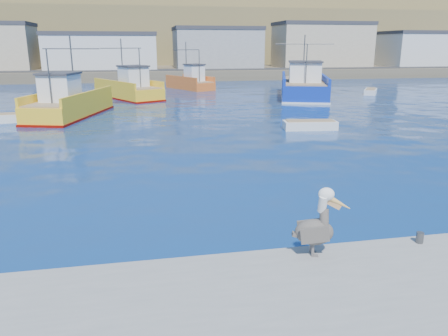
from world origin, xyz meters
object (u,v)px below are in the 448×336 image
object	(u,v)px
trawler_yellow_a	(69,104)
skiff_left	(24,118)
skiff_far	(371,92)
boat_orange	(191,81)
skiff_mid	(310,126)
pelican	(316,226)
trawler_yellow_b	(129,89)
trawler_blue	(303,86)

from	to	relation	value
trawler_yellow_a	skiff_left	xyz separation A→B (m)	(-3.10, -1.72, -0.74)
skiff_far	skiff_left	bearing A→B (deg)	-160.74
boat_orange	skiff_left	bearing A→B (deg)	-124.47
skiff_mid	pelican	bearing A→B (deg)	-111.45
skiff_mid	skiff_far	bearing A→B (deg)	51.89
trawler_yellow_b	skiff_left	world-z (taller)	trawler_yellow_b
trawler_yellow_a	skiff_left	distance (m)	3.62
trawler_blue	skiff_mid	size ratio (longest dim) A/B	3.81
trawler_yellow_a	skiff_left	world-z (taller)	trawler_yellow_a
trawler_yellow_a	trawler_yellow_b	size ratio (longest dim) A/B	1.05
trawler_blue	skiff_far	bearing A→B (deg)	7.56
pelican	boat_orange	bearing A→B (deg)	86.89
trawler_yellow_a	skiff_mid	world-z (taller)	trawler_yellow_a
skiff_left	skiff_far	bearing A→B (deg)	19.26
boat_orange	skiff_far	size ratio (longest dim) A/B	2.17
pelican	trawler_blue	bearing A→B (deg)	69.51
trawler_yellow_a	trawler_blue	world-z (taller)	trawler_blue
trawler_blue	skiff_mid	bearing A→B (deg)	-109.52
boat_orange	skiff_mid	bearing A→B (deg)	-81.12
trawler_yellow_b	pelican	xyz separation A→B (m)	(5.21, -39.52, 0.29)
trawler_yellow_a	trawler_blue	bearing A→B (deg)	22.01
boat_orange	skiff_left	xyz separation A→B (m)	(-15.53, -22.62, -0.74)
trawler_yellow_b	pelican	world-z (taller)	trawler_yellow_b
boat_orange	pelican	world-z (taller)	boat_orange
trawler_yellow_a	boat_orange	xyz separation A→B (m)	(12.43, 20.90, 0.01)
skiff_mid	trawler_yellow_b	bearing A→B (deg)	120.89
boat_orange	trawler_yellow_b	bearing A→B (deg)	-131.11
trawler_yellow_a	boat_orange	size ratio (longest dim) A/B	1.35
trawler_yellow_a	trawler_yellow_b	world-z (taller)	trawler_yellow_a
skiff_left	pelican	world-z (taller)	pelican
trawler_blue	skiff_left	xyz separation A→B (m)	(-26.79, -11.29, -0.90)
skiff_mid	trawler_blue	bearing A→B (deg)	70.48
trawler_yellow_a	boat_orange	world-z (taller)	trawler_yellow_a
trawler_blue	skiff_far	distance (m)	9.04
trawler_blue	skiff_mid	distance (m)	19.73
trawler_yellow_b	skiff_far	size ratio (longest dim) A/B	2.78
trawler_yellow_a	trawler_blue	xyz separation A→B (m)	(23.69, 9.58, 0.16)
trawler_blue	boat_orange	xyz separation A→B (m)	(-11.26, 11.33, -0.16)
trawler_yellow_a	skiff_far	world-z (taller)	trawler_yellow_a
trawler_yellow_b	skiff_left	bearing A→B (deg)	-119.41
skiff_mid	skiff_far	xyz separation A→B (m)	(15.50, 19.76, 0.00)
trawler_yellow_b	trawler_blue	distance (m)	19.25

